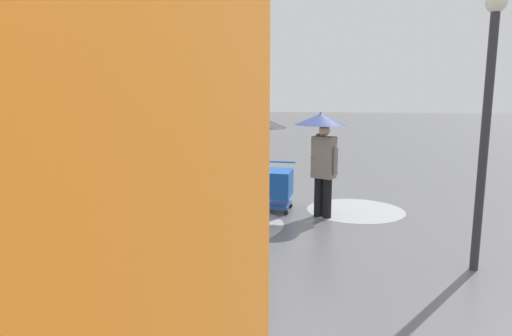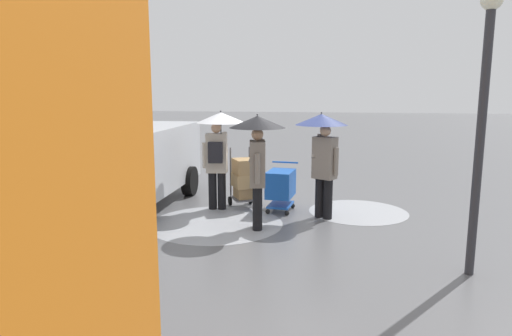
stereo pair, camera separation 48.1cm
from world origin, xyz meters
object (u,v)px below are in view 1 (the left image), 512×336
Objects in this scene: cargo_van_parked_right at (113,159)px; pedestrian_pink_side at (217,138)px; street_lamp at (488,105)px; shopping_cart_vendor at (279,185)px; pedestrian_white_side at (322,140)px; pedestrian_black_side at (259,145)px; hand_dolly_boxes at (241,179)px.

pedestrian_pink_side is at bearing -160.83° from cargo_van_parked_right.
shopping_cart_vendor is at bearing -43.98° from street_lamp.
pedestrian_pink_side and pedestrian_white_side have the same top height.
street_lamp is (-4.36, 2.85, 0.80)m from pedestrian_pink_side.
street_lamp is at bearing 130.14° from pedestrian_white_side.
pedestrian_white_side is at bearing -174.41° from cargo_van_parked_right.
cargo_van_parked_right is 2.50× the size of pedestrian_black_side.
pedestrian_black_side is (-1.03, 1.19, 0.01)m from pedestrian_pink_side.
hand_dolly_boxes is 0.61× the size of pedestrian_black_side.
shopping_cart_vendor is at bearing -22.75° from pedestrian_white_side.
shopping_cart_vendor is at bearing -166.86° from cargo_van_parked_right.
pedestrian_white_side is (-0.87, 0.37, 1.02)m from shopping_cart_vendor.
pedestrian_pink_side is at bearing 3.46° from shopping_cart_vendor.
pedestrian_black_side reaches higher than hand_dolly_boxes.
pedestrian_black_side is at bearing 77.03° from shopping_cart_vendor.
pedestrian_pink_side is at bearing 25.11° from hand_dolly_boxes.
pedestrian_pink_side is (-2.01, -0.70, 0.39)m from cargo_van_parked_right.
pedestrian_pink_side is 1.00× the size of pedestrian_black_side.
hand_dolly_boxes is 2.02m from pedestrian_white_side.
shopping_cart_vendor is 0.77× the size of hand_dolly_boxes.
cargo_van_parked_right is at bearing 5.59° from pedestrian_white_side.
hand_dolly_boxes is 0.61× the size of pedestrian_white_side.
pedestrian_black_side is 3.80m from street_lamp.
pedestrian_white_side is (-1.71, 0.52, 0.94)m from hand_dolly_boxes.
street_lamp is at bearing 146.86° from pedestrian_pink_side.
pedestrian_pink_side reaches higher than hand_dolly_boxes.
pedestrian_white_side is 3.44m from street_lamp.
pedestrian_pink_side is at bearing -33.14° from street_lamp.
hand_dolly_boxes is at bearing -38.47° from street_lamp.
street_lamp is (-3.87, 3.08, 1.72)m from hand_dolly_boxes.
pedestrian_white_side is at bearing -49.86° from street_lamp.
hand_dolly_boxes is at bearing -10.08° from shopping_cart_vendor.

